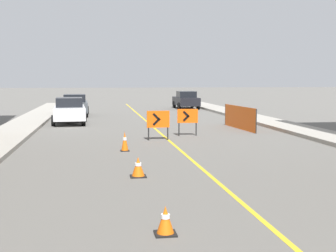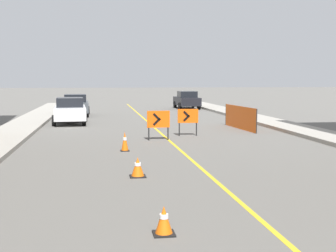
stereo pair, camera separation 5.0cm
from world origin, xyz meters
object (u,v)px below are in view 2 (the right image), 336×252
at_px(traffic_cone_fifth, 125,141).
at_px(traffic_cone_third, 164,221).
at_px(arrow_barricade_secondary, 188,117).
at_px(parked_car_curb_near, 70,111).
at_px(parked_car_curb_far, 187,100).
at_px(arrow_barricade_primary, 158,120).
at_px(traffic_cone_fourth, 138,167).
at_px(parked_car_curb_mid, 76,105).

bearing_deg(traffic_cone_fifth, traffic_cone_third, -89.17).
height_order(traffic_cone_fifth, arrow_barricade_secondary, arrow_barricade_secondary).
bearing_deg(arrow_barricade_secondary, traffic_cone_fifth, -122.46).
xyz_separation_m(parked_car_curb_near, parked_car_curb_far, (9.65, 13.04, 0.00)).
height_order(traffic_cone_fifth, parked_car_curb_near, parked_car_curb_near).
distance_m(arrow_barricade_primary, parked_car_curb_far, 22.02).
bearing_deg(traffic_cone_third, traffic_cone_fourth, 90.56).
bearing_deg(arrow_barricade_primary, parked_car_curb_mid, 105.66).
bearing_deg(parked_car_curb_far, parked_car_curb_near, -126.97).
xyz_separation_m(arrow_barricade_primary, parked_car_curb_far, (5.34, 21.36, -0.09)).
bearing_deg(traffic_cone_third, parked_car_curb_near, 97.64).
relative_size(traffic_cone_third, arrow_barricade_secondary, 0.40).
relative_size(parked_car_curb_near, parked_car_curb_mid, 1.01).
bearing_deg(parked_car_curb_far, traffic_cone_fifth, -106.52).
xyz_separation_m(traffic_cone_fourth, parked_car_curb_mid, (-2.71, 22.00, 0.53)).
relative_size(arrow_barricade_primary, parked_car_curb_far, 0.30).
height_order(traffic_cone_third, traffic_cone_fifth, traffic_cone_fifth).
bearing_deg(traffic_cone_third, parked_car_curb_far, 78.57).
xyz_separation_m(traffic_cone_third, arrow_barricade_primary, (1.51, 12.53, 0.64)).
distance_m(traffic_cone_fifth, arrow_barricade_primary, 3.40).
relative_size(traffic_cone_fourth, parked_car_curb_near, 0.13).
relative_size(arrow_barricade_secondary, parked_car_curb_near, 0.29).
height_order(traffic_cone_third, parked_car_curb_far, parked_car_curb_far).
bearing_deg(parked_car_curb_mid, traffic_cone_fifth, -83.53).
bearing_deg(arrow_barricade_primary, traffic_cone_fifth, -120.30).
distance_m(traffic_cone_fourth, arrow_barricade_primary, 7.82).
bearing_deg(parked_car_curb_far, arrow_barricade_primary, -104.51).
height_order(parked_car_curb_near, parked_car_curb_far, same).
relative_size(traffic_cone_fourth, arrow_barricade_secondary, 0.43).
height_order(traffic_cone_fourth, arrow_barricade_primary, arrow_barricade_primary).
bearing_deg(traffic_cone_fourth, arrow_barricade_primary, 78.47).
xyz_separation_m(parked_car_curb_mid, parked_car_curb_far, (9.61, 7.00, 0.00)).
distance_m(traffic_cone_fourth, parked_car_curb_far, 29.81).
height_order(traffic_cone_fourth, arrow_barricade_secondary, arrow_barricade_secondary).
xyz_separation_m(traffic_cone_fourth, traffic_cone_fifth, (-0.09, 4.71, 0.09)).
bearing_deg(traffic_cone_fourth, parked_car_curb_near, 99.77).
bearing_deg(traffic_cone_fourth, arrow_barricade_secondary, 70.71).
height_order(arrow_barricade_primary, arrow_barricade_secondary, arrow_barricade_primary).
relative_size(traffic_cone_fifth, parked_car_curb_far, 0.17).
height_order(arrow_barricade_secondary, parked_car_curb_far, parked_car_curb_far).
height_order(traffic_cone_third, parked_car_curb_near, parked_car_curb_near).
relative_size(traffic_cone_third, traffic_cone_fifth, 0.69).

